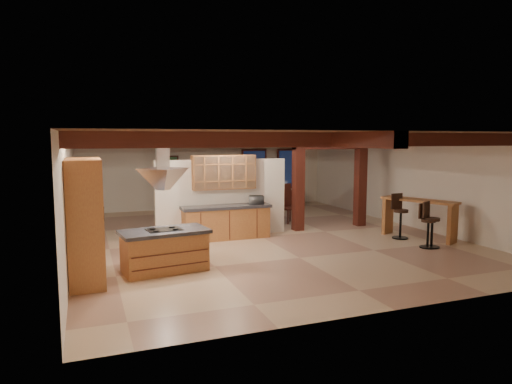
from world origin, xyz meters
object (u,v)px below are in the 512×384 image
sofa (275,198)px  bar_counter (419,212)px  kitchen_island (165,250)px  dining_table (258,213)px

sofa → bar_counter: bearing=75.8°
kitchen_island → sofa: (5.89, 7.93, -0.14)m
dining_table → bar_counter: size_ratio=0.80×
sofa → dining_table: bearing=33.9°
dining_table → kitchen_island: bearing=-131.2°
kitchen_island → sofa: 9.88m
kitchen_island → sofa: size_ratio=0.89×
bar_counter → kitchen_island: bearing=-174.5°
dining_table → sofa: bearing=56.7°
sofa → bar_counter: bar_counter is taller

